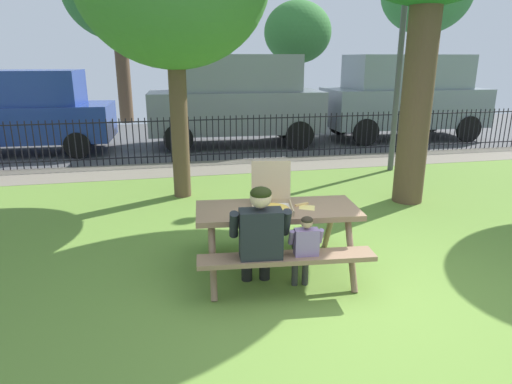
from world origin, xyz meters
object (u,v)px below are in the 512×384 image
lamp_post_walkway (402,34)px  far_tree_center (298,33)px  child_at_table (305,246)px  parked_car_far_left (17,110)px  parked_car_center (404,95)px  picnic_table_foreground (277,222)px  pizza_slice_on_table (306,206)px  parked_car_left (236,98)px  pizza_box_open (272,200)px  adult_at_table (260,235)px

lamp_post_walkway → far_tree_center: (0.58, 9.09, 0.47)m
child_at_table → parked_car_far_left: size_ratio=0.19×
lamp_post_walkway → parked_car_center: 4.58m
picnic_table_foreground → pizza_slice_on_table: bearing=-5.9°
pizza_slice_on_table → far_tree_center: size_ratio=0.06×
lamp_post_walkway → parked_car_left: size_ratio=0.98×
parked_car_left → far_tree_center: (3.40, 5.43, 2.00)m
parked_car_center → far_tree_center: (-1.72, 5.43, 2.00)m
parked_car_far_left → far_tree_center: (9.02, 5.43, 2.20)m
picnic_table_foreground → pizza_box_open: pizza_box_open is taller
pizza_box_open → far_tree_center: bearing=72.0°
picnic_table_foreground → pizza_slice_on_table: 0.37m
pizza_box_open → child_at_table: 0.68m
child_at_table → far_tree_center: size_ratio=0.19×
pizza_slice_on_table → child_at_table: child_at_table is taller
parked_car_left → parked_car_center: bearing=0.0°
pizza_box_open → child_at_table: bearing=-68.9°
pizza_box_open → parked_car_center: (6.04, 7.86, 0.44)m
far_tree_center → child_at_table: bearing=-106.5°
pizza_box_open → lamp_post_walkway: (3.74, 4.19, 1.97)m
pizza_slice_on_table → parked_car_left: parked_car_left is taller
parked_car_left → child_at_table: bearing=-94.8°
pizza_box_open → far_tree_center: (4.32, 13.29, 2.44)m
pizza_box_open → parked_car_far_left: (-4.69, 7.85, 0.23)m
lamp_post_walkway → parked_car_far_left: (-8.44, 3.66, -1.73)m
picnic_table_foreground → far_tree_center: far_tree_center is taller
picnic_table_foreground → pizza_box_open: size_ratio=3.51×
parked_car_left → lamp_post_walkway: bearing=-52.4°
pizza_slice_on_table → adult_at_table: (-0.63, -0.44, -0.12)m
pizza_slice_on_table → parked_car_center: size_ratio=0.05×
pizza_slice_on_table → far_tree_center: (3.94, 13.33, 2.52)m
child_at_table → lamp_post_walkway: lamp_post_walkway is taller
adult_at_table → far_tree_center: bearing=71.6°
child_at_table → parked_car_far_left: (-4.91, 8.40, 0.57)m
picnic_table_foreground → parked_car_center: (5.98, 7.86, 0.71)m
picnic_table_foreground → parked_car_center: parked_car_center is taller
parked_car_center → child_at_table: bearing=-124.7°
parked_car_center → far_tree_center: far_tree_center is taller
lamp_post_walkway → parked_car_far_left: 9.36m
child_at_table → far_tree_center: 14.70m
child_at_table → parked_car_left: (0.71, 8.40, 0.78)m
picnic_table_foreground → adult_at_table: bearing=-122.8°
parked_car_far_left → far_tree_center: far_tree_center is taller
picnic_table_foreground → lamp_post_walkway: size_ratio=0.41×
pizza_slice_on_table → lamp_post_walkway: 5.78m
pizza_box_open → far_tree_center: far_tree_center is taller
child_at_table → parked_car_center: parked_car_center is taller
adult_at_table → parked_car_left: (1.17, 8.34, 0.65)m
picnic_table_foreground → parked_car_center: 9.90m
child_at_table → parked_car_far_left: bearing=120.3°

